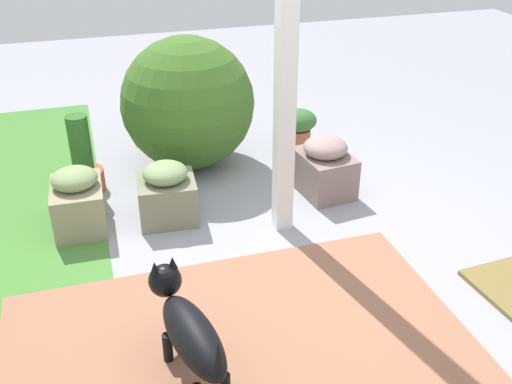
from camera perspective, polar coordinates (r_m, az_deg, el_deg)
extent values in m
plane|color=#9A98A2|center=(3.78, 1.88, -6.54)|extent=(12.00, 12.00, 0.00)
cube|color=#9C664B|center=(3.08, -0.90, -16.32)|extent=(1.80, 2.40, 0.02)
cube|color=white|center=(3.61, 2.94, 14.20)|extent=(0.12, 0.12, 2.55)
cube|color=gray|center=(4.49, 6.55, 1.79)|extent=(0.49, 0.40, 0.32)
ellipsoid|color=gray|center=(4.40, 6.70, 4.29)|extent=(0.33, 0.33, 0.15)
cube|color=gray|center=(4.18, -8.53, -0.69)|extent=(0.41, 0.42, 0.30)
ellipsoid|color=#7D9762|center=(4.08, -8.73, 1.83)|extent=(0.31, 0.31, 0.14)
cube|color=gray|center=(4.21, -16.66, -1.33)|extent=(0.47, 0.35, 0.32)
ellipsoid|color=#80955E|center=(4.11, -17.07, 1.24)|extent=(0.31, 0.31, 0.14)
sphere|color=#3C6623|center=(4.80, -6.57, 8.48)|extent=(1.06, 1.06, 1.06)
cylinder|color=#AA5F40|center=(5.15, 4.06, 4.94)|extent=(0.21, 0.21, 0.21)
ellipsoid|color=#376931|center=(5.07, 4.13, 6.90)|extent=(0.30, 0.30, 0.18)
cylinder|color=#A64E2F|center=(4.71, -16.06, 1.08)|extent=(0.29, 0.29, 0.17)
cylinder|color=#2C6425|center=(4.58, -16.57, 4.45)|extent=(0.16, 0.16, 0.44)
ellipsoid|color=black|center=(2.83, -6.05, -13.66)|extent=(0.62, 0.31, 0.22)
sphere|color=black|center=(3.02, -8.74, -8.40)|extent=(0.17, 0.17, 0.17)
cone|color=black|center=(2.96, -9.71, -7.19)|extent=(0.05, 0.05, 0.07)
cone|color=black|center=(2.98, -8.03, -6.73)|extent=(0.05, 0.05, 0.07)
cylinder|color=black|center=(3.07, -8.47, -14.67)|extent=(0.05, 0.05, 0.18)
cylinder|color=black|center=(3.11, -6.01, -13.91)|extent=(0.05, 0.05, 0.18)
cone|color=black|center=(2.54, -3.63, -15.27)|extent=(0.04, 0.04, 0.14)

